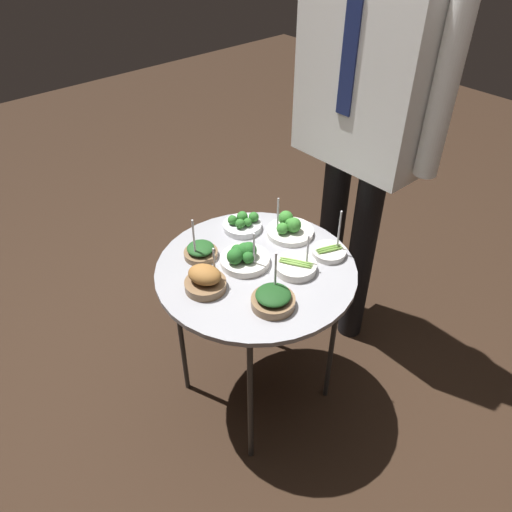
{
  "coord_description": "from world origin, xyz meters",
  "views": [
    {
      "loc": [
        0.99,
        -0.86,
        1.76
      ],
      "look_at": [
        0.0,
        0.0,
        0.72
      ],
      "focal_mm": 35.0,
      "sensor_mm": 36.0,
      "label": 1
    }
  ],
  "objects_px": {
    "bowl_spinach_front_right": "(273,299)",
    "waiter_figure": "(367,96)",
    "serving_cart": "(256,278)",
    "bowl_broccoli_near_rim": "(289,228)",
    "bowl_broccoli_front_center": "(244,257)",
    "bowl_asparagus_mid_left": "(329,252)",
    "bowl_broccoli_center": "(243,224)",
    "bowl_roast_far_rim": "(205,280)",
    "bowl_asparagus_mid_right": "(296,267)",
    "bowl_spinach_front_left": "(201,251)"
  },
  "relations": [
    {
      "from": "serving_cart",
      "to": "bowl_spinach_front_left",
      "type": "distance_m",
      "value": 0.21
    },
    {
      "from": "bowl_broccoli_front_center",
      "to": "bowl_asparagus_mid_left",
      "type": "bearing_deg",
      "value": 58.44
    },
    {
      "from": "bowl_spinach_front_left",
      "to": "bowl_spinach_front_right",
      "type": "relative_size",
      "value": 0.97
    },
    {
      "from": "bowl_asparagus_mid_left",
      "to": "waiter_figure",
      "type": "relative_size",
      "value": 0.1
    },
    {
      "from": "bowl_broccoli_front_center",
      "to": "bowl_asparagus_mid_left",
      "type": "height_order",
      "value": "bowl_asparagus_mid_left"
    },
    {
      "from": "bowl_broccoli_front_center",
      "to": "waiter_figure",
      "type": "height_order",
      "value": "waiter_figure"
    },
    {
      "from": "serving_cart",
      "to": "bowl_spinach_front_left",
      "type": "bearing_deg",
      "value": -149.16
    },
    {
      "from": "serving_cart",
      "to": "bowl_roast_far_rim",
      "type": "distance_m",
      "value": 0.21
    },
    {
      "from": "bowl_spinach_front_left",
      "to": "bowl_roast_far_rim",
      "type": "xyz_separation_m",
      "value": [
        0.15,
        -0.09,
        0.01
      ]
    },
    {
      "from": "bowl_spinach_front_right",
      "to": "bowl_roast_far_rim",
      "type": "distance_m",
      "value": 0.23
    },
    {
      "from": "bowl_roast_far_rim",
      "to": "bowl_spinach_front_right",
      "type": "bearing_deg",
      "value": 28.45
    },
    {
      "from": "bowl_broccoli_front_center",
      "to": "bowl_broccoli_near_rim",
      "type": "bearing_deg",
      "value": 95.8
    },
    {
      "from": "bowl_asparagus_mid_left",
      "to": "bowl_spinach_front_right",
      "type": "relative_size",
      "value": 0.97
    },
    {
      "from": "bowl_asparagus_mid_right",
      "to": "bowl_roast_far_rim",
      "type": "height_order",
      "value": "bowl_roast_far_rim"
    },
    {
      "from": "bowl_broccoli_front_center",
      "to": "bowl_spinach_front_right",
      "type": "xyz_separation_m",
      "value": [
        0.22,
        -0.06,
        -0.0
      ]
    },
    {
      "from": "serving_cart",
      "to": "bowl_broccoli_front_center",
      "type": "xyz_separation_m",
      "value": [
        -0.04,
        -0.02,
        0.08
      ]
    },
    {
      "from": "serving_cart",
      "to": "bowl_asparagus_mid_left",
      "type": "bearing_deg",
      "value": 64.17
    },
    {
      "from": "bowl_spinach_front_left",
      "to": "bowl_spinach_front_right",
      "type": "distance_m",
      "value": 0.35
    },
    {
      "from": "bowl_asparagus_mid_right",
      "to": "bowl_spinach_front_right",
      "type": "relative_size",
      "value": 0.8
    },
    {
      "from": "serving_cart",
      "to": "bowl_spinach_front_right",
      "type": "distance_m",
      "value": 0.21
    },
    {
      "from": "bowl_spinach_front_right",
      "to": "bowl_broccoli_center",
      "type": "height_order",
      "value": "bowl_spinach_front_right"
    },
    {
      "from": "bowl_broccoli_near_rim",
      "to": "serving_cart",
      "type": "bearing_deg",
      "value": -73.37
    },
    {
      "from": "bowl_spinach_front_right",
      "to": "bowl_broccoli_near_rim",
      "type": "height_order",
      "value": "bowl_spinach_front_right"
    },
    {
      "from": "bowl_spinach_front_left",
      "to": "bowl_asparagus_mid_left",
      "type": "bearing_deg",
      "value": 49.83
    },
    {
      "from": "bowl_broccoli_near_rim",
      "to": "bowl_spinach_front_right",
      "type": "bearing_deg",
      "value": -51.71
    },
    {
      "from": "serving_cart",
      "to": "bowl_roast_far_rim",
      "type": "bearing_deg",
      "value": -98.23
    },
    {
      "from": "bowl_asparagus_mid_left",
      "to": "bowl_broccoli_near_rim",
      "type": "bearing_deg",
      "value": -174.74
    },
    {
      "from": "bowl_roast_far_rim",
      "to": "waiter_figure",
      "type": "distance_m",
      "value": 0.86
    },
    {
      "from": "bowl_broccoli_front_center",
      "to": "waiter_figure",
      "type": "bearing_deg",
      "value": 91.52
    },
    {
      "from": "bowl_asparagus_mid_right",
      "to": "bowl_broccoli_center",
      "type": "height_order",
      "value": "bowl_asparagus_mid_right"
    },
    {
      "from": "bowl_spinach_front_right",
      "to": "waiter_figure",
      "type": "height_order",
      "value": "waiter_figure"
    },
    {
      "from": "bowl_spinach_front_right",
      "to": "bowl_broccoli_near_rim",
      "type": "relative_size",
      "value": 1.03
    },
    {
      "from": "bowl_broccoli_front_center",
      "to": "bowl_spinach_front_right",
      "type": "distance_m",
      "value": 0.23
    },
    {
      "from": "bowl_asparagus_mid_right",
      "to": "bowl_broccoli_near_rim",
      "type": "distance_m",
      "value": 0.21
    },
    {
      "from": "bowl_broccoli_front_center",
      "to": "bowl_broccoli_center",
      "type": "distance_m",
      "value": 0.21
    },
    {
      "from": "serving_cart",
      "to": "bowl_broccoli_center",
      "type": "distance_m",
      "value": 0.24
    },
    {
      "from": "bowl_asparagus_mid_left",
      "to": "waiter_figure",
      "type": "bearing_deg",
      "value": 117.76
    },
    {
      "from": "bowl_asparagus_mid_left",
      "to": "bowl_roast_far_rim",
      "type": "bearing_deg",
      "value": -108.41
    },
    {
      "from": "serving_cart",
      "to": "bowl_broccoli_near_rim",
      "type": "xyz_separation_m",
      "value": [
        -0.07,
        0.22,
        0.07
      ]
    },
    {
      "from": "bowl_roast_far_rim",
      "to": "waiter_figure",
      "type": "height_order",
      "value": "waiter_figure"
    },
    {
      "from": "bowl_asparagus_mid_left",
      "to": "bowl_spinach_front_right",
      "type": "bearing_deg",
      "value": -79.69
    },
    {
      "from": "bowl_broccoli_front_center",
      "to": "waiter_figure",
      "type": "xyz_separation_m",
      "value": [
        -0.02,
        0.59,
        0.41
      ]
    },
    {
      "from": "bowl_roast_far_rim",
      "to": "waiter_figure",
      "type": "xyz_separation_m",
      "value": [
        -0.03,
        0.76,
        0.4
      ]
    },
    {
      "from": "bowl_spinach_front_left",
      "to": "bowl_asparagus_mid_left",
      "type": "relative_size",
      "value": 0.99
    },
    {
      "from": "bowl_roast_far_rim",
      "to": "waiter_figure",
      "type": "bearing_deg",
      "value": 92.25
    },
    {
      "from": "bowl_broccoli_front_center",
      "to": "bowl_roast_far_rim",
      "type": "distance_m",
      "value": 0.17
    },
    {
      "from": "bowl_spinach_front_left",
      "to": "waiter_figure",
      "type": "relative_size",
      "value": 0.1
    },
    {
      "from": "bowl_broccoli_front_center",
      "to": "bowl_asparagus_mid_right",
      "type": "bearing_deg",
      "value": 37.67
    },
    {
      "from": "bowl_asparagus_mid_left",
      "to": "bowl_spinach_front_right",
      "type": "distance_m",
      "value": 0.33
    },
    {
      "from": "bowl_broccoli_front_center",
      "to": "serving_cart",
      "type": "bearing_deg",
      "value": 22.88
    }
  ]
}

